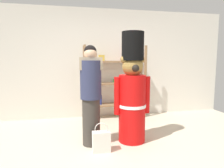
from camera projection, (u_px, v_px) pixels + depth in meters
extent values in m
plane|color=beige|center=(123.00, 156.00, 2.95)|extent=(6.40, 6.40, 0.00)
cube|color=silver|center=(101.00, 64.00, 4.93)|extent=(6.40, 0.12, 2.60)
cube|color=#93704C|center=(85.00, 83.00, 4.54)|extent=(0.05, 0.05, 1.73)
cube|color=#93704C|center=(145.00, 82.00, 4.83)|extent=(0.05, 0.05, 1.73)
cube|color=#93704C|center=(84.00, 82.00, 4.83)|extent=(0.05, 0.05, 1.73)
cube|color=#93704C|center=(141.00, 81.00, 5.12)|extent=(0.05, 0.05, 1.73)
cube|color=#93704C|center=(115.00, 104.00, 4.90)|extent=(1.43, 0.30, 0.04)
cube|color=#93704C|center=(115.00, 83.00, 4.83)|extent=(1.43, 0.30, 0.04)
cube|color=#93704C|center=(115.00, 62.00, 4.77)|extent=(1.43, 0.30, 0.04)
cylinder|color=yellow|center=(95.00, 81.00, 4.75)|extent=(0.09, 0.09, 0.09)
cylinder|color=green|center=(115.00, 81.00, 4.84)|extent=(0.09, 0.09, 0.09)
cylinder|color=red|center=(134.00, 80.00, 4.89)|extent=(0.09, 0.09, 0.09)
cylinder|color=navy|center=(100.00, 100.00, 4.79)|extent=(0.08, 0.08, 0.22)
cylinder|color=#596B33|center=(129.00, 99.00, 4.97)|extent=(0.06, 0.06, 0.20)
cube|color=gold|center=(101.00, 58.00, 4.69)|extent=(0.13, 0.11, 0.14)
cube|color=#B21E2D|center=(128.00, 58.00, 4.82)|extent=(0.19, 0.15, 0.12)
cylinder|color=red|center=(132.00, 109.00, 3.42)|extent=(0.45, 0.45, 1.14)
cylinder|color=white|center=(132.00, 105.00, 3.41)|extent=(0.47, 0.47, 0.05)
sphere|color=olive|center=(133.00, 66.00, 3.33)|extent=(0.35, 0.35, 0.35)
sphere|color=olive|center=(124.00, 59.00, 3.29)|extent=(0.12, 0.12, 0.12)
sphere|color=olive|center=(141.00, 59.00, 3.34)|extent=(0.12, 0.12, 0.12)
cylinder|color=black|center=(133.00, 46.00, 3.29)|extent=(0.37, 0.37, 0.47)
cylinder|color=red|center=(117.00, 96.00, 3.34)|extent=(0.11, 0.11, 0.63)
cylinder|color=red|center=(147.00, 95.00, 3.44)|extent=(0.11, 0.11, 0.63)
sphere|color=black|center=(135.00, 68.00, 3.18)|extent=(0.12, 0.12, 0.12)
cylinder|color=#38332D|center=(91.00, 122.00, 3.30)|extent=(0.29, 0.29, 0.77)
cylinder|color=#2D3351|center=(91.00, 80.00, 3.22)|extent=(0.34, 0.34, 0.61)
sphere|color=tan|center=(90.00, 54.00, 3.17)|extent=(0.21, 0.21, 0.21)
cube|color=tan|center=(91.00, 64.00, 3.12)|extent=(0.36, 0.04, 0.20)
sphere|color=black|center=(90.00, 51.00, 3.18)|extent=(0.20, 0.20, 0.20)
cube|color=silver|center=(101.00, 142.00, 3.05)|extent=(0.27, 0.14, 0.31)
torus|color=silver|center=(101.00, 129.00, 3.03)|extent=(0.20, 0.01, 0.20)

